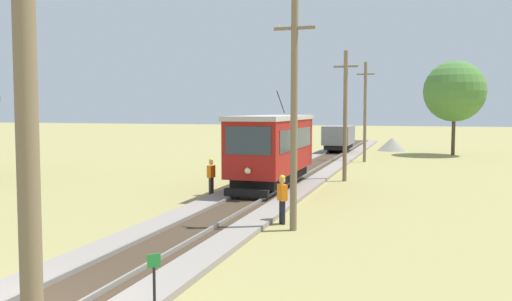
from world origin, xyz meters
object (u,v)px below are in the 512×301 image
(red_tram, at_px, (273,147))
(trackside_signal_marker, at_px, (154,279))
(tree_left_near, at_px, (455,91))
(utility_pole_near_tram, at_px, (294,114))
(utility_pole_foreground, at_px, (27,122))
(freight_car, at_px, (339,137))
(second_worker, at_px, (211,175))
(utility_pole_far, at_px, (365,111))
(utility_pole_mid, at_px, (345,115))
(track_worker, at_px, (282,197))
(gravel_pile, at_px, (392,144))

(red_tram, bearing_deg, trackside_signal_marker, -82.97)
(tree_left_near, bearing_deg, utility_pole_near_tram, -102.06)
(utility_pole_foreground, relative_size, tree_left_near, 0.91)
(utility_pole_near_tram, relative_size, tree_left_near, 0.91)
(freight_car, xyz_separation_m, second_worker, (-2.39, -25.53, -0.57))
(utility_pole_near_tram, height_order, tree_left_near, tree_left_near)
(utility_pole_near_tram, xyz_separation_m, utility_pole_far, (0.00, 24.33, 0.04))
(tree_left_near, bearing_deg, freight_car, -170.70)
(red_tram, distance_m, utility_pole_far, 16.39)
(second_worker, distance_m, tree_left_near, 30.32)
(utility_pole_foreground, xyz_separation_m, trackside_signal_marker, (-1.08, 4.67, -3.31))
(utility_pole_near_tram, bearing_deg, red_tram, 110.20)
(red_tram, bearing_deg, utility_pole_mid, 55.60)
(utility_pole_foreground, height_order, utility_pole_near_tram, utility_pole_foreground)
(utility_pole_near_tram, distance_m, tree_left_near, 33.91)
(utility_pole_near_tram, bearing_deg, freight_car, 95.57)
(track_worker, xyz_separation_m, tree_left_near, (7.67, 32.32, 4.79))
(freight_car, xyz_separation_m, utility_pole_mid, (3.07, -18.65, 2.27))
(utility_pole_foreground, relative_size, utility_pole_far, 0.99)
(freight_car, bearing_deg, utility_pole_mid, -80.65)
(red_tram, relative_size, trackside_signal_marker, 7.24)
(utility_pole_far, bearing_deg, utility_pole_foreground, -90.00)
(second_worker, bearing_deg, tree_left_near, -100.81)
(utility_pole_near_tram, height_order, second_worker, utility_pole_near_tram)
(utility_pole_foreground, height_order, tree_left_near, tree_left_near)
(utility_pole_far, distance_m, second_worker, 19.43)
(trackside_signal_marker, bearing_deg, tree_left_near, 78.74)
(utility_pole_far, bearing_deg, tree_left_near, 51.18)
(red_tram, xyz_separation_m, gravel_pile, (4.59, 28.39, -1.53))
(utility_pole_far, relative_size, trackside_signal_marker, 6.64)
(red_tram, xyz_separation_m, tree_left_near, (10.14, 24.78, 3.58))
(utility_pole_far, xyz_separation_m, gravel_pile, (1.53, 12.39, -3.35))
(utility_pole_foreground, height_order, trackside_signal_marker, utility_pole_foreground)
(utility_pole_far, relative_size, second_worker, 4.39)
(trackside_signal_marker, bearing_deg, track_worker, 86.85)
(freight_car, bearing_deg, gravel_pile, 48.85)
(utility_pole_mid, bearing_deg, gravel_pile, 86.34)
(red_tram, relative_size, track_worker, 4.79)
(gravel_pile, xyz_separation_m, tree_left_near, (5.54, -3.60, 5.11))
(utility_pole_near_tram, distance_m, utility_pole_mid, 12.81)
(red_tram, xyz_separation_m, utility_pole_far, (3.07, 16.00, 1.82))
(utility_pole_mid, xyz_separation_m, tree_left_near, (7.07, 20.31, 1.95))
(utility_pole_far, height_order, tree_left_near, tree_left_near)
(freight_car, height_order, track_worker, freight_car)
(utility_pole_foreground, xyz_separation_m, tree_left_near, (7.07, 45.59, 1.80))
(freight_car, xyz_separation_m, utility_pole_near_tram, (3.07, -31.46, 2.41))
(utility_pole_near_tram, relative_size, utility_pole_far, 0.99)
(utility_pole_mid, height_order, track_worker, utility_pole_mid)
(freight_car, relative_size, track_worker, 2.91)
(second_worker, bearing_deg, utility_pole_mid, -114.50)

